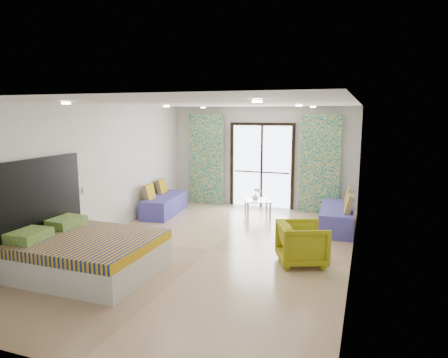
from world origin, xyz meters
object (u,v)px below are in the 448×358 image
(bed, at_px, (86,254))
(daybed_left, at_px, (164,204))
(coffee_table, at_px, (258,202))
(armchair, at_px, (302,241))
(daybed_right, at_px, (337,217))

(bed, distance_m, daybed_left, 3.82)
(coffee_table, bearing_deg, bed, -110.74)
(bed, bearing_deg, coffee_table, 69.26)
(coffee_table, bearing_deg, daybed_left, -165.28)
(bed, distance_m, coffee_table, 4.67)
(bed, relative_size, daybed_left, 1.23)
(armchair, bearing_deg, daybed_right, -33.03)
(coffee_table, bearing_deg, armchair, -61.37)
(armchair, bearing_deg, bed, 92.91)
(daybed_left, bearing_deg, coffee_table, 8.29)
(daybed_right, bearing_deg, daybed_left, 178.48)
(bed, distance_m, daybed_right, 5.29)
(bed, xyz_separation_m, daybed_left, (-0.64, 3.76, -0.05))
(daybed_right, relative_size, coffee_table, 2.22)
(daybed_left, bearing_deg, bed, -86.83)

